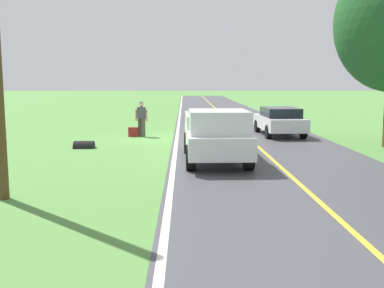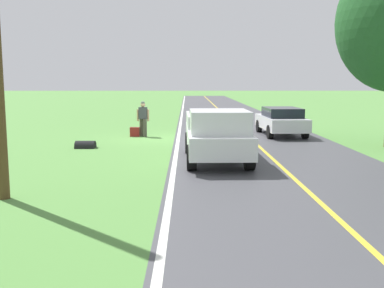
{
  "view_description": "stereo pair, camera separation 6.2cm",
  "coord_description": "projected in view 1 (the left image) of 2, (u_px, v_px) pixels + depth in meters",
  "views": [
    {
      "loc": [
        -1.29,
        21.46,
        2.77
      ],
      "look_at": [
        -1.46,
        11.57,
        1.37
      ],
      "focal_mm": 42.27,
      "sensor_mm": 36.0,
      "label": 1
    },
    {
      "loc": [
        -1.35,
        21.46,
        2.77
      ],
      "look_at": [
        -1.46,
        11.57,
        1.37
      ],
      "focal_mm": 42.27,
      "sensor_mm": 36.0,
      "label": 2
    }
  ],
  "objects": [
    {
      "name": "lane_centre_line",
      "position": [
        249.0,
        138.0,
        21.69
      ],
      "size": [
        0.14,
        117.6,
        0.0
      ],
      "primitive_type": "cube",
      "color": "gold",
      "rests_on": "ground"
    },
    {
      "name": "drainage_culvert",
      "position": [
        84.0,
        148.0,
        18.59
      ],
      "size": [
        0.8,
        0.6,
        0.6
      ],
      "primitive_type": "cylinder",
      "rotation": [
        0.0,
        1.57,
        0.0
      ],
      "color": "black",
      "rests_on": "ground"
    },
    {
      "name": "ground_plane",
      "position": [
        157.0,
        139.0,
        21.61
      ],
      "size": [
        200.0,
        200.0,
        0.0
      ],
      "primitive_type": "plane",
      "color": "#568E42"
    },
    {
      "name": "road_surface",
      "position": [
        249.0,
        138.0,
        21.69
      ],
      "size": [
        7.28,
        120.0,
        0.0
      ],
      "primitive_type": "cube",
      "color": "#47474C",
      "rests_on": "ground"
    },
    {
      "name": "suitcase_carried",
      "position": [
        133.0,
        132.0,
        22.35
      ],
      "size": [
        0.47,
        0.23,
        0.47
      ],
      "primitive_type": "cube",
      "rotation": [
        0.0,
        0.0,
        1.51
      ],
      "color": "maroon",
      "rests_on": "ground"
    },
    {
      "name": "pickup_truck_passing",
      "position": [
        216.0,
        134.0,
        15.34
      ],
      "size": [
        2.17,
        5.43,
        1.82
      ],
      "color": "silver",
      "rests_on": "ground"
    },
    {
      "name": "sedan_near_oncoming",
      "position": [
        279.0,
        120.0,
        22.86
      ],
      "size": [
        2.03,
        4.45,
        1.41
      ],
      "color": "silver",
      "rests_on": "ground"
    },
    {
      "name": "hitchhiker_walking",
      "position": [
        142.0,
        117.0,
        22.3
      ],
      "size": [
        0.62,
        0.53,
        1.75
      ],
      "color": "#4C473D",
      "rests_on": "ground"
    },
    {
      "name": "lane_edge_line",
      "position": [
        177.0,
        138.0,
        21.63
      ],
      "size": [
        0.16,
        117.6,
        0.0
      ],
      "primitive_type": "cube",
      "color": "silver",
      "rests_on": "ground"
    }
  ]
}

